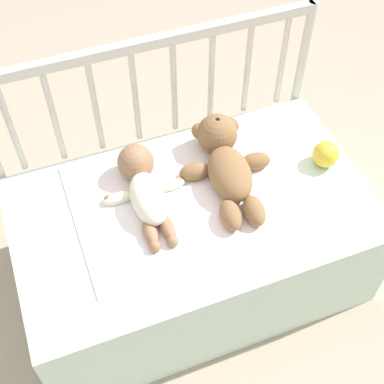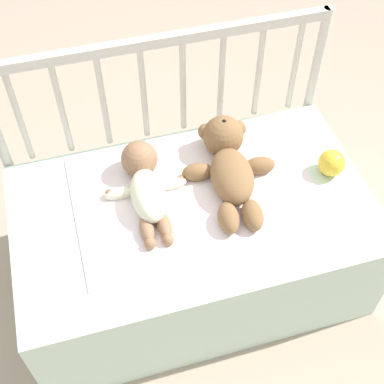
% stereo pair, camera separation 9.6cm
% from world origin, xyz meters
% --- Properties ---
extents(ground_plane, '(12.00, 12.00, 0.00)m').
position_xyz_m(ground_plane, '(0.00, 0.00, 0.00)').
color(ground_plane, tan).
extents(crib_mattress, '(1.22, 0.72, 0.44)m').
position_xyz_m(crib_mattress, '(0.00, 0.00, 0.22)').
color(crib_mattress, silver).
rests_on(crib_mattress, ground_plane).
extents(crib_rail, '(1.22, 0.04, 0.86)m').
position_xyz_m(crib_rail, '(-0.00, 0.38, 0.60)').
color(crib_rail, beige).
rests_on(crib_rail, ground_plane).
extents(blanket, '(0.82, 0.56, 0.01)m').
position_xyz_m(blanket, '(0.02, 0.05, 0.44)').
color(blanket, white).
rests_on(blanket, crib_mattress).
extents(teddy_bear, '(0.34, 0.47, 0.15)m').
position_xyz_m(teddy_bear, '(0.16, 0.10, 0.50)').
color(teddy_bear, olive).
rests_on(teddy_bear, crib_mattress).
extents(baby, '(0.29, 0.41, 0.13)m').
position_xyz_m(baby, '(-0.14, 0.10, 0.49)').
color(baby, '#EAEACC').
rests_on(baby, crib_mattress).
extents(toy_ball, '(0.10, 0.10, 0.10)m').
position_xyz_m(toy_ball, '(0.51, 0.02, 0.49)').
color(toy_ball, yellow).
rests_on(toy_ball, crib_mattress).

